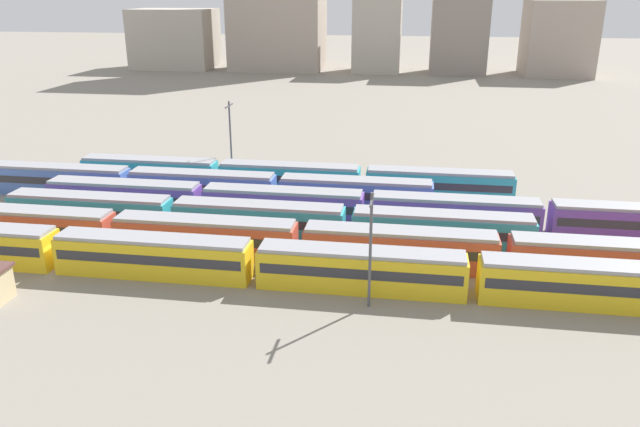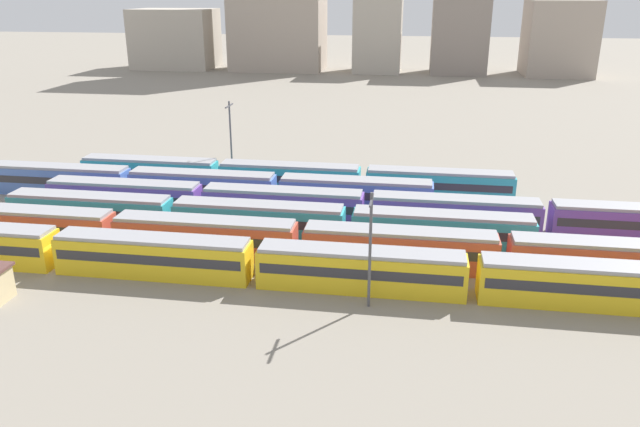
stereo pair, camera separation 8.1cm
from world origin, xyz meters
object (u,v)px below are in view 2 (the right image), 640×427
at_px(train_track_0, 361,269).
at_px(train_track_5, 290,178).
at_px(train_track_2, 259,220).
at_px(train_track_3, 455,214).
at_px(catenary_pole_1, 231,138).
at_px(train_track_4, 203,186).
at_px(train_track_1, 399,248).
at_px(catenary_pole_2, 370,245).

xyz_separation_m(train_track_0, train_track_5, (-11.57, 26.00, -0.00)).
height_order(train_track_2, train_track_5, same).
height_order(train_track_3, catenary_pole_1, catenary_pole_1).
xyz_separation_m(train_track_0, train_track_4, (-21.41, 20.80, -0.00)).
bearing_deg(train_track_3, train_track_1, -118.12).
xyz_separation_m(train_track_0, train_track_2, (-11.70, 10.40, -0.00)).
distance_m(train_track_0, train_track_4, 29.85).
bearing_deg(train_track_2, catenary_pole_1, 114.15).
bearing_deg(catenary_pole_2, train_track_3, 67.36).
bearing_deg(train_track_5, train_track_4, -152.15).
xyz_separation_m(train_track_2, catenary_pole_1, (-8.47, 18.88, 4.13)).
relative_size(train_track_5, catenary_pole_2, 5.65).
distance_m(train_track_5, catenary_pole_1, 10.09).
bearing_deg(catenary_pole_2, train_track_2, 133.43).
distance_m(train_track_2, catenary_pole_1, 21.10).
height_order(train_track_2, train_track_4, same).
bearing_deg(train_track_3, train_track_5, 152.83).
xyz_separation_m(train_track_0, train_track_1, (3.14, 5.20, 0.00)).
height_order(train_track_2, catenary_pole_1, catenary_pole_1).
relative_size(train_track_0, train_track_1, 1.00).
relative_size(train_track_0, catenary_pole_1, 8.55).
relative_size(train_track_2, train_track_4, 1.00).
height_order(train_track_5, catenary_pole_2, catenary_pole_2).
height_order(train_track_1, train_track_2, same).
distance_m(train_track_3, catenary_pole_1, 32.21).
xyz_separation_m(train_track_4, train_track_5, (9.84, 5.20, 0.00)).
bearing_deg(train_track_3, train_track_0, -119.14).
bearing_deg(train_track_3, train_track_2, -165.70).
height_order(train_track_3, train_track_4, same).
distance_m(train_track_0, train_track_2, 15.65).
xyz_separation_m(train_track_0, train_track_3, (8.70, 15.60, 0.00)).
distance_m(train_track_0, train_track_5, 28.46).
bearing_deg(train_track_1, catenary_pole_2, -104.98).
distance_m(train_track_1, catenary_pole_2, 9.18).
relative_size(train_track_0, train_track_2, 1.68).
distance_m(train_track_2, catenary_pole_2, 18.75).
distance_m(train_track_4, catenary_pole_2, 32.83).
relative_size(train_track_1, train_track_2, 1.68).
distance_m(catenary_pole_1, catenary_pole_2, 38.55).
relative_size(train_track_4, train_track_5, 1.00).
xyz_separation_m(train_track_1, train_track_2, (-14.84, 5.20, -0.00)).
height_order(train_track_3, train_track_5, same).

